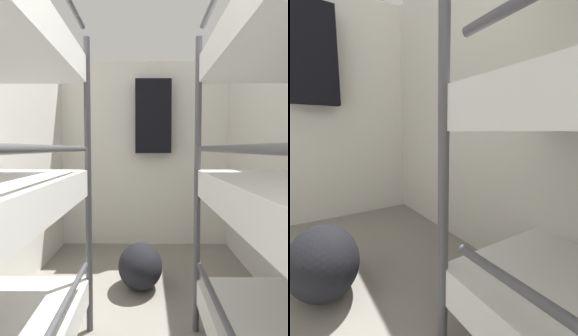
% 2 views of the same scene
% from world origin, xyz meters
% --- Properties ---
extents(wall_back, '(2.24, 0.06, 2.34)m').
position_xyz_m(wall_back, '(0.00, 4.28, 1.17)').
color(wall_back, silver).
rests_on(wall_back, ground_plane).
extents(duffel_bag, '(0.39, 0.52, 0.39)m').
position_xyz_m(duffel_bag, '(-0.03, 3.03, 0.20)').
color(duffel_bag, black).
rests_on(duffel_bag, ground_plane).
extents(hanging_coat, '(0.44, 0.12, 0.90)m').
position_xyz_m(hanging_coat, '(0.11, 4.13, 1.64)').
color(hanging_coat, black).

